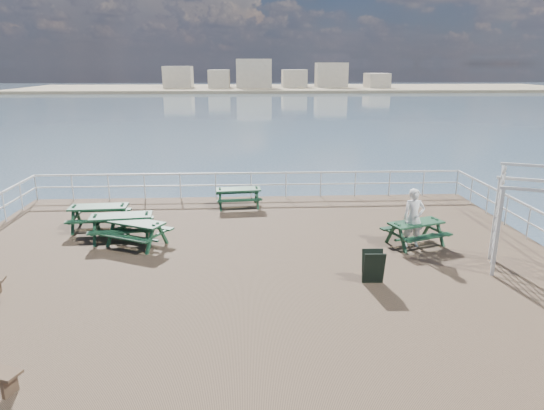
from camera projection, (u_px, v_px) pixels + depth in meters
The scene contains 11 objects.
ground at pixel (254, 265), 13.97m from camera, with size 18.00×14.00×0.30m, color brown.
sea_backdrop at pixel (289, 85), 143.22m from camera, with size 300.00×300.00×9.20m.
railing at pixel (250, 206), 16.15m from camera, with size 17.77×13.76×1.10m.
picnic_table_a at pixel (99, 212), 16.45m from camera, with size 1.99×1.64×0.92m.
picnic_table_b at pixel (122, 222), 15.46m from camera, with size 2.07×1.75×0.93m.
picnic_table_c at pixel (238, 194), 19.02m from camera, with size 1.85×1.54×0.84m.
picnic_table_d at pixel (136, 228), 14.97m from camera, with size 2.26×2.10×0.88m.
picnic_table_e at pixel (416, 228), 15.03m from camera, with size 2.09×1.89×0.84m.
trellis_arbor at pixel (542, 227), 12.76m from camera, with size 2.69×2.12×2.96m.
sandwich_board at pixel (373, 267), 12.39m from camera, with size 0.55×0.42×0.89m.
person at pixel (413, 218), 14.81m from camera, with size 0.66×0.44×1.82m, color white.
Camera 1 is at (-0.13, -12.94, 5.44)m, focal length 32.00 mm.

